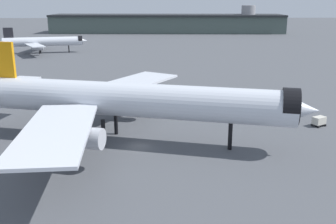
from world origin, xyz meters
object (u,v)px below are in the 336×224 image
airliner_near_gate (122,100)px  baggage_tug_wing (228,96)px  airliner_far_taxiway (43,42)px  baggage_cart_trailing (319,121)px

airliner_near_gate → baggage_tug_wing: 36.11m
airliner_near_gate → airliner_far_taxiway: size_ratio=1.59×
airliner_near_gate → baggage_cart_trailing: airliner_near_gate is taller
baggage_cart_trailing → baggage_tug_wing: bearing=-85.8°
baggage_tug_wing → baggage_cart_trailing: size_ratio=1.16×
airliner_near_gate → baggage_cart_trailing: 37.58m
airliner_near_gate → baggage_tug_wing: (22.64, 27.45, -6.14)m
airliner_far_taxiway → baggage_tug_wing: airliner_far_taxiway is taller
baggage_tug_wing → baggage_cart_trailing: 24.66m
baggage_cart_trailing → airliner_far_taxiway: bearing=-82.1°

